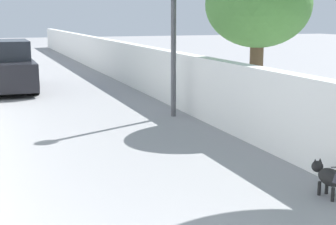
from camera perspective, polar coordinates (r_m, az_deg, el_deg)
name	(u,v)px	position (r m, az deg, el deg)	size (l,w,h in m)	color
ground_plane	(53,89)	(16.33, -13.01, 2.69)	(80.00, 80.00, 0.00)	gray
fence_right	(149,70)	(14.85, -2.16, 4.84)	(48.00, 0.30, 1.38)	white
tree_right_far	(258,6)	(11.04, 10.26, 11.92)	(2.26, 2.26, 3.43)	brown
dog	(329,176)	(6.67, 17.87, -6.94)	(2.15, 1.19, 1.06)	black
car_near	(4,67)	(16.28, -18.23, 4.93)	(4.12, 1.80, 1.54)	black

